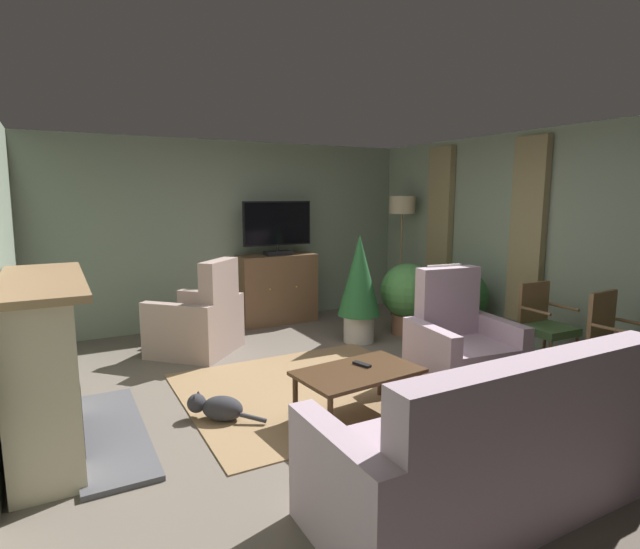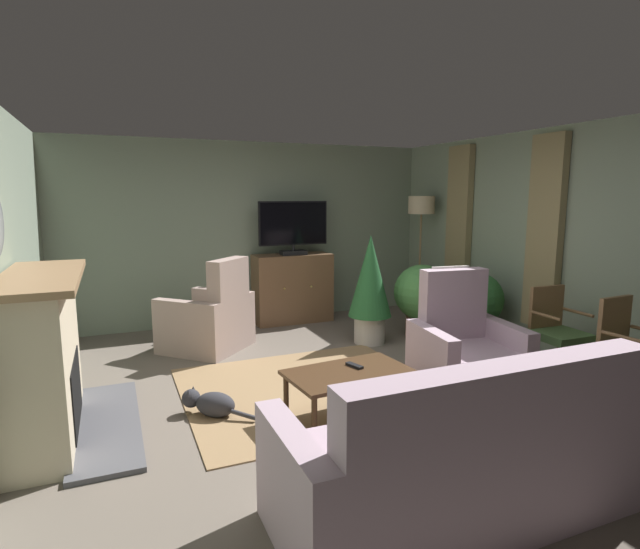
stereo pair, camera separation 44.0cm
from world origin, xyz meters
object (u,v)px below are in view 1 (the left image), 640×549
object	(u,v)px
side_chair_far_end	(544,323)
potted_plant_small_fern_corner	(462,298)
sofa_floral	(494,453)
side_chair_mid_row	(618,342)
armchair_beside_cabinet	(461,347)
potted_plant_tall_palm_by_window	(359,283)
floor_lamp	(402,216)
television	(277,227)
tv_remote	(362,364)
tv_cabinet	(277,290)
potted_plant_on_hearth_side	(408,294)
coffee_table	(358,375)
armchair_angled_to_table	(199,324)
fireplace	(47,369)
cat	(218,408)

from	to	relation	value
side_chair_far_end	potted_plant_small_fern_corner	bearing A→B (deg)	89.12
sofa_floral	side_chair_mid_row	bearing A→B (deg)	16.21
armchair_beside_cabinet	potted_plant_tall_palm_by_window	distance (m)	1.65
side_chair_far_end	floor_lamp	size ratio (longest dim) A/B	0.51
television	tv_remote	world-z (taller)	television
tv_cabinet	potted_plant_on_hearth_side	bearing A→B (deg)	-47.15
tv_remote	potted_plant_small_fern_corner	world-z (taller)	potted_plant_small_fern_corner
side_chair_mid_row	coffee_table	bearing A→B (deg)	162.80
armchair_angled_to_table	floor_lamp	size ratio (longest dim) A/B	0.67
side_chair_mid_row	sofa_floral	bearing A→B (deg)	-163.79
potted_plant_small_fern_corner	tv_remote	bearing A→B (deg)	-152.19
tv_cabinet	potted_plant_small_fern_corner	bearing A→B (deg)	-48.89
armchair_angled_to_table	armchair_beside_cabinet	distance (m)	2.95
side_chair_mid_row	potted_plant_small_fern_corner	bearing A→B (deg)	89.29
tv_remote	sofa_floral	xyz separation A→B (m)	(-0.03, -1.46, -0.09)
tv_remote	armchair_angled_to_table	bearing A→B (deg)	-177.97
potted_plant_tall_palm_by_window	armchair_angled_to_table	bearing A→B (deg)	164.60
tv_remote	fireplace	bearing A→B (deg)	-120.45
armchair_angled_to_table	cat	distance (m)	1.90
potted_plant_on_hearth_side	cat	distance (m)	3.29
potted_plant_small_fern_corner	floor_lamp	distance (m)	1.77
side_chair_mid_row	cat	distance (m)	3.60
sofa_floral	side_chair_far_end	xyz separation A→B (m)	(2.27, 1.44, 0.16)
side_chair_mid_row	floor_lamp	bearing A→B (deg)	86.85
television	cat	xyz separation A→B (m)	(-1.70, -2.65, -1.28)
side_chair_far_end	potted_plant_small_fern_corner	xyz separation A→B (m)	(0.02, 1.21, 0.04)
sofa_floral	tv_cabinet	bearing A→B (deg)	82.52
tv_remote	potted_plant_small_fern_corner	distance (m)	2.56
coffee_table	tv_remote	bearing A→B (deg)	42.01
potted_plant_tall_palm_by_window	potted_plant_small_fern_corner	size ratio (longest dim) A/B	1.50
potted_plant_small_fern_corner	fireplace	bearing A→B (deg)	-172.08
armchair_beside_cabinet	side_chair_far_end	xyz separation A→B (m)	(0.97, -0.18, 0.16)
tv_cabinet	potted_plant_tall_palm_by_window	bearing A→B (deg)	-69.13
potted_plant_tall_palm_by_window	potted_plant_small_fern_corner	world-z (taller)	potted_plant_tall_palm_by_window
potted_plant_on_hearth_side	potted_plant_small_fern_corner	size ratio (longest dim) A/B	1.05
fireplace	side_chair_mid_row	xyz separation A→B (m)	(4.56, -1.36, -0.09)
tv_cabinet	armchair_beside_cabinet	distance (m)	3.05
potted_plant_small_fern_corner	potted_plant_tall_palm_by_window	bearing A→B (deg)	154.17
tv_remote	armchair_angled_to_table	world-z (taller)	armchair_angled_to_table
fireplace	side_chair_far_end	world-z (taller)	fireplace
sofa_floral	cat	bearing A→B (deg)	120.17
potted_plant_on_hearth_side	potted_plant_small_fern_corner	distance (m)	0.69
coffee_table	potted_plant_small_fern_corner	xyz separation A→B (m)	(2.35, 1.27, 0.18)
coffee_table	floor_lamp	size ratio (longest dim) A/B	0.58
armchair_beside_cabinet	floor_lamp	size ratio (longest dim) A/B	0.62
tv_cabinet	floor_lamp	xyz separation A→B (m)	(1.86, -0.46, 1.04)
television	sofa_floral	bearing A→B (deg)	-97.57
tv_cabinet	potted_plant_on_hearth_side	distance (m)	1.88
tv_remote	cat	size ratio (longest dim) A/B	0.31
side_chair_far_end	potted_plant_on_hearth_side	distance (m)	1.82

